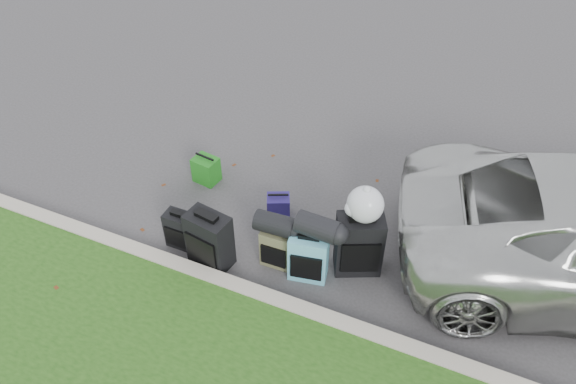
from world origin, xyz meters
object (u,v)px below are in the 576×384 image
at_px(suitcase_olive, 278,247).
at_px(tote_navy, 278,206).
at_px(suitcase_large_black_right, 359,244).
at_px(suitcase_teal, 308,257).
at_px(suitcase_small_black, 182,230).
at_px(tote_green, 206,170).
at_px(suitcase_large_black_left, 210,240).

distance_m(suitcase_olive, tote_navy, 0.80).
bearing_deg(suitcase_large_black_right, suitcase_teal, -170.10).
xyz_separation_m(suitcase_small_black, tote_navy, (0.83, 0.92, -0.09)).
relative_size(tote_green, tote_navy, 1.19).
distance_m(suitcase_large_black_left, tote_navy, 1.11).
height_order(suitcase_teal, suitcase_large_black_right, suitcase_large_black_right).
relative_size(suitcase_large_black_right, tote_green, 2.14).
bearing_deg(tote_green, suitcase_small_black, -65.04).
bearing_deg(tote_green, tote_navy, -3.24).
distance_m(suitcase_olive, suitcase_teal, 0.40).
bearing_deg(suitcase_olive, suitcase_large_black_left, -159.29).
height_order(suitcase_large_black_left, suitcase_large_black_right, suitcase_large_black_right).
bearing_deg(suitcase_teal, suitcase_olive, 163.40).
xyz_separation_m(tote_green, tote_navy, (1.18, -0.24, -0.03)).
xyz_separation_m(suitcase_small_black, suitcase_olive, (1.15, 0.20, 0.01)).
xyz_separation_m(suitcase_small_black, tote_green, (-0.35, 1.16, -0.06)).
relative_size(suitcase_teal, tote_green, 1.68).
bearing_deg(tote_green, suitcase_olive, -24.58).
relative_size(suitcase_olive, tote_navy, 1.64).
relative_size(suitcase_large_black_left, suitcase_olive, 1.42).
xyz_separation_m(suitcase_large_black_left, tote_green, (-0.79, 1.26, -0.17)).
relative_size(suitcase_small_black, tote_navy, 1.59).
relative_size(suitcase_small_black, suitcase_large_black_right, 0.62).
bearing_deg(suitcase_large_black_left, suitcase_large_black_right, 29.12).
relative_size(suitcase_small_black, suitcase_olive, 0.97).
relative_size(suitcase_large_black_right, tote_navy, 2.55).
height_order(suitcase_small_black, tote_navy, suitcase_small_black).
distance_m(suitcase_large_black_left, tote_green, 1.49).
height_order(suitcase_large_black_left, suitcase_olive, suitcase_large_black_left).
xyz_separation_m(suitcase_olive, tote_navy, (-0.32, 0.73, -0.10)).
xyz_separation_m(suitcase_teal, tote_navy, (-0.72, 0.76, -0.15)).
height_order(suitcase_large_black_left, tote_green, suitcase_large_black_left).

